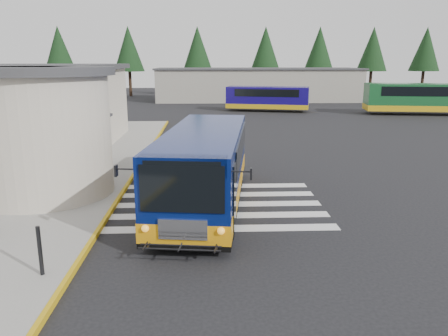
{
  "coord_description": "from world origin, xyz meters",
  "views": [
    {
      "loc": [
        -0.67,
        -16.13,
        5.18
      ],
      "look_at": [
        -0.06,
        -0.5,
        1.31
      ],
      "focal_mm": 35.0,
      "sensor_mm": 36.0,
      "label": 1
    }
  ],
  "objects_px": {
    "bollard": "(40,251)",
    "transit_bus": "(205,170)",
    "pedestrian_a": "(47,179)",
    "far_bus_b": "(418,97)",
    "far_bus_a": "(267,98)"
  },
  "relations": [
    {
      "from": "pedestrian_a",
      "to": "far_bus_b",
      "type": "bearing_deg",
      "value": -74.75
    },
    {
      "from": "transit_bus",
      "to": "pedestrian_a",
      "type": "bearing_deg",
      "value": -173.52
    },
    {
      "from": "transit_bus",
      "to": "pedestrian_a",
      "type": "distance_m",
      "value": 5.67
    },
    {
      "from": "transit_bus",
      "to": "far_bus_a",
      "type": "xyz_separation_m",
      "value": [
        6.4,
        30.26,
        0.09
      ]
    },
    {
      "from": "transit_bus",
      "to": "far_bus_b",
      "type": "relative_size",
      "value": 0.98
    },
    {
      "from": "bollard",
      "to": "transit_bus",
      "type": "bearing_deg",
      "value": 54.56
    },
    {
      "from": "far_bus_a",
      "to": "pedestrian_a",
      "type": "bearing_deg",
      "value": 172.05
    },
    {
      "from": "far_bus_a",
      "to": "transit_bus",
      "type": "bearing_deg",
      "value": -178.12
    },
    {
      "from": "pedestrian_a",
      "to": "far_bus_a",
      "type": "height_order",
      "value": "far_bus_a"
    },
    {
      "from": "far_bus_b",
      "to": "transit_bus",
      "type": "bearing_deg",
      "value": 150.88
    },
    {
      "from": "pedestrian_a",
      "to": "far_bus_b",
      "type": "xyz_separation_m",
      "value": [
        26.39,
        26.84,
        0.65
      ]
    },
    {
      "from": "pedestrian_a",
      "to": "far_bus_a",
      "type": "bearing_deg",
      "value": -52.0
    },
    {
      "from": "pedestrian_a",
      "to": "bollard",
      "type": "xyz_separation_m",
      "value": [
        1.76,
        -5.54,
        -0.26
      ]
    },
    {
      "from": "pedestrian_a",
      "to": "far_bus_a",
      "type": "distance_m",
      "value": 32.53
    },
    {
      "from": "far_bus_a",
      "to": "far_bus_b",
      "type": "xyz_separation_m",
      "value": [
        14.33,
        -3.37,
        0.26
      ]
    }
  ]
}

